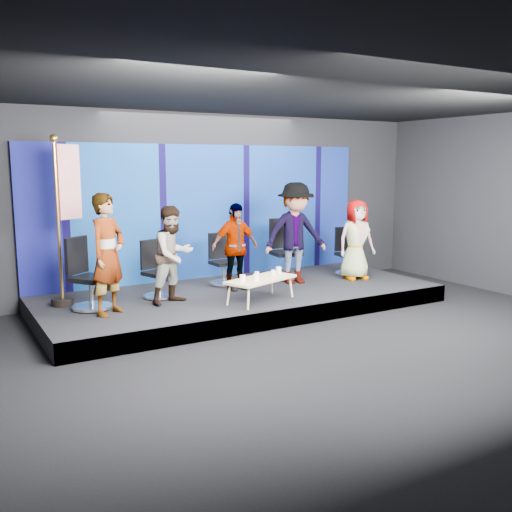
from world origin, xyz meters
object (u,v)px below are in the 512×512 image
at_px(chair_a, 88,286).
at_px(chair_e, 347,259).
at_px(chair_d, 285,259).
at_px(flag_stand, 65,216).
at_px(panelist_d, 295,233).
at_px(mug_a, 243,278).
at_px(mug_b, 256,277).
at_px(panelist_b, 173,255).
at_px(panelist_c, 235,247).
at_px(mug_c, 257,274).
at_px(mug_d, 273,273).
at_px(coffee_table, 261,280).
at_px(mug_e, 279,270).
at_px(panelist_a, 108,254).
at_px(panelist_e, 356,240).
at_px(chair_c, 223,268).

xyz_separation_m(chair_a, chair_e, (5.29, 0.22, -0.05)).
xyz_separation_m(chair_d, flag_stand, (-4.14, -0.02, 1.03)).
bearing_deg(flag_stand, chair_e, -31.41).
xyz_separation_m(panelist_d, mug_a, (-1.67, -1.00, -0.51)).
bearing_deg(chair_d, panelist_d, -92.51).
bearing_deg(mug_b, panelist_b, 146.76).
xyz_separation_m(panelist_c, chair_e, (2.65, 0.12, -0.46)).
relative_size(panelist_d, mug_a, 17.69).
relative_size(mug_c, mug_d, 0.97).
bearing_deg(coffee_table, mug_b, -141.32).
distance_m(chair_a, panelist_c, 2.67).
relative_size(panelist_c, chair_d, 1.33).
bearing_deg(panelist_c, chair_d, 15.24).
bearing_deg(chair_a, chair_e, -33.89).
distance_m(mug_d, mug_e, 0.22).
height_order(panelist_a, mug_c, panelist_a).
distance_m(panelist_d, mug_a, 2.02).
bearing_deg(panelist_a, panelist_e, -33.73).
bearing_deg(mug_b, mug_c, 58.49).
height_order(panelist_a, flag_stand, flag_stand).
xyz_separation_m(panelist_d, chair_e, (1.42, 0.20, -0.63)).
distance_m(panelist_c, chair_d, 1.45).
bearing_deg(panelist_d, chair_e, 16.08).
height_order(chair_e, flag_stand, flag_stand).
xyz_separation_m(panelist_a, flag_stand, (-0.38, 0.97, 0.51)).
relative_size(mug_b, mug_c, 1.24).
relative_size(chair_d, mug_b, 10.91).
height_order(mug_b, mug_e, same).
height_order(panelist_d, mug_d, panelist_d).
xyz_separation_m(chair_c, mug_e, (0.44, -1.28, 0.12)).
height_order(chair_c, mug_d, chair_c).
bearing_deg(panelist_a, panelist_b, -27.34).
relative_size(panelist_a, flag_stand, 0.68).
height_order(mug_a, flag_stand, flag_stand).
distance_m(chair_c, mug_b, 1.65).
distance_m(panelist_d, mug_c, 1.60).
distance_m(mug_a, mug_d, 0.71).
relative_size(panelist_a, mug_a, 16.94).
xyz_separation_m(panelist_e, flag_stand, (-5.29, 0.75, 0.64)).
relative_size(panelist_b, panelist_d, 0.83).
xyz_separation_m(panelist_a, chair_c, (2.43, 1.07, -0.59)).
bearing_deg(coffee_table, chair_c, 87.87).
distance_m(coffee_table, mug_b, 0.21).
height_order(chair_a, chair_c, chair_a).
bearing_deg(chair_d, mug_a, -131.42).
distance_m(panelist_b, panelist_c, 1.39).
relative_size(panelist_d, mug_e, 17.77).
bearing_deg(mug_a, chair_c, 74.62).
height_order(panelist_c, chair_d, panelist_c).
xyz_separation_m(mug_a, mug_c, (0.38, 0.21, -0.01)).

